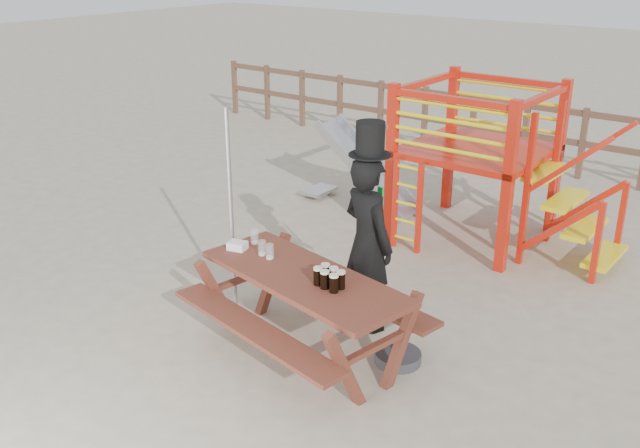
{
  "coord_description": "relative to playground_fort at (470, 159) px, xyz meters",
  "views": [
    {
      "loc": [
        4.08,
        -4.75,
        3.74
      ],
      "look_at": [
        -0.22,
        0.8,
        0.94
      ],
      "focal_mm": 40.0,
      "sensor_mm": 36.0,
      "label": 1
    }
  ],
  "objects": [
    {
      "name": "playground_fort",
      "position": [
        0.0,
        0.0,
        0.0
      ],
      "size": [
        4.71,
        1.84,
        2.1
      ],
      "color": "red",
      "rests_on": "ground"
    },
    {
      "name": "stout_pints",
      "position": [
        0.5,
        -3.73,
        -0.14
      ],
      "size": [
        0.29,
        0.21,
        0.17
      ],
      "color": "black",
      "rests_on": "picnic_table"
    },
    {
      "name": "ground",
      "position": [
        -0.12,
        -3.58,
        -1.07
      ],
      "size": [
        60.0,
        60.0,
        0.0
      ],
      "primitive_type": "plane",
      "color": "#B7AA8E",
      "rests_on": "ground"
    },
    {
      "name": "man_with_hat",
      "position": [
        0.31,
        -2.85,
        -0.1
      ],
      "size": [
        0.77,
        0.62,
        2.16
      ],
      "rotation": [
        0.0,
        0.0,
        2.83
      ],
      "color": "black",
      "rests_on": "ground"
    },
    {
      "name": "back_fence",
      "position": [
        -0.12,
        3.42,
        -0.34
      ],
      "size": [
        15.09,
        0.09,
        1.2
      ],
      "color": "brown",
      "rests_on": "ground"
    },
    {
      "name": "empty_glasses",
      "position": [
        -0.49,
        -3.54,
        -0.16
      ],
      "size": [
        0.45,
        0.27,
        0.15
      ],
      "color": "silver",
      "rests_on": "picnic_table"
    },
    {
      "name": "paper_bag",
      "position": [
        -0.74,
        -3.64,
        -0.19
      ],
      "size": [
        0.21,
        0.18,
        0.08
      ],
      "primitive_type": "cube",
      "rotation": [
        0.0,
        0.0,
        0.26
      ],
      "color": "white",
      "rests_on": "picnic_table"
    },
    {
      "name": "parasol_base",
      "position": [
        0.97,
        -3.27,
        -1.02
      ],
      "size": [
        0.45,
        0.45,
        0.19
      ],
      "color": "#333338",
      "rests_on": "ground"
    },
    {
      "name": "picnic_table",
      "position": [
        0.17,
        -3.69,
        -0.54
      ],
      "size": [
        2.4,
        1.86,
        0.84
      ],
      "rotation": [
        0.0,
        0.0,
        -0.17
      ],
      "color": "brown",
      "rests_on": "ground"
    },
    {
      "name": "metal_pole",
      "position": [
        -0.96,
        -3.48,
        0.05
      ],
      "size": [
        0.05,
        0.05,
        2.24
      ],
      "primitive_type": "cylinder",
      "color": "#B2B2B7",
      "rests_on": "ground"
    }
  ]
}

